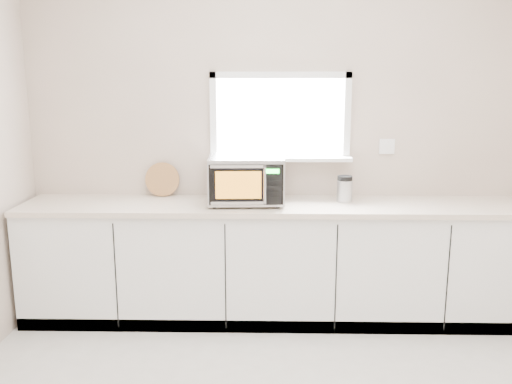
{
  "coord_description": "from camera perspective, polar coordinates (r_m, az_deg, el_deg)",
  "views": [
    {
      "loc": [
        -0.1,
        -2.31,
        1.84
      ],
      "look_at": [
        -0.18,
        1.55,
        1.04
      ],
      "focal_mm": 38.0,
      "sensor_mm": 36.0,
      "label": 1
    }
  ],
  "objects": [
    {
      "name": "back_wall",
      "position": [
        4.33,
        2.54,
        5.42
      ],
      "size": [
        4.0,
        0.17,
        2.7
      ],
      "color": "beige",
      "rests_on": "ground"
    },
    {
      "name": "cabinets",
      "position": [
        4.25,
        2.51,
        -7.51
      ],
      "size": [
        3.92,
        0.6,
        0.88
      ],
      "primitive_type": "cube",
      "color": "silver",
      "rests_on": "ground"
    },
    {
      "name": "countertop",
      "position": [
        4.11,
        2.57,
        -1.49
      ],
      "size": [
        3.92,
        0.64,
        0.04
      ],
      "primitive_type": "cube",
      "color": "beige",
      "rests_on": "cabinets"
    },
    {
      "name": "microwave",
      "position": [
        4.07,
        -1.05,
        1.38
      ],
      "size": [
        0.57,
        0.47,
        0.36
      ],
      "rotation": [
        0.0,
        0.0,
        0.04
      ],
      "color": "black",
      "rests_on": "countertop"
    },
    {
      "name": "knife_block",
      "position": [
        4.09,
        -3.52,
        0.88
      ],
      "size": [
        0.15,
        0.25,
        0.35
      ],
      "rotation": [
        0.0,
        0.0,
        -0.14
      ],
      "color": "#412E17",
      "rests_on": "countertop"
    },
    {
      "name": "cutting_board",
      "position": [
        4.4,
        -9.83,
        1.32
      ],
      "size": [
        0.27,
        0.07,
        0.27
      ],
      "primitive_type": "cylinder",
      "rotation": [
        1.4,
        0.0,
        0.0
      ],
      "color": "#A67440",
      "rests_on": "countertop"
    },
    {
      "name": "coffee_grinder",
      "position": [
        4.2,
        9.31,
        0.35
      ],
      "size": [
        0.14,
        0.14,
        0.21
      ],
      "rotation": [
        0.0,
        0.0,
        0.24
      ],
      "color": "#AFB2B7",
      "rests_on": "countertop"
    }
  ]
}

